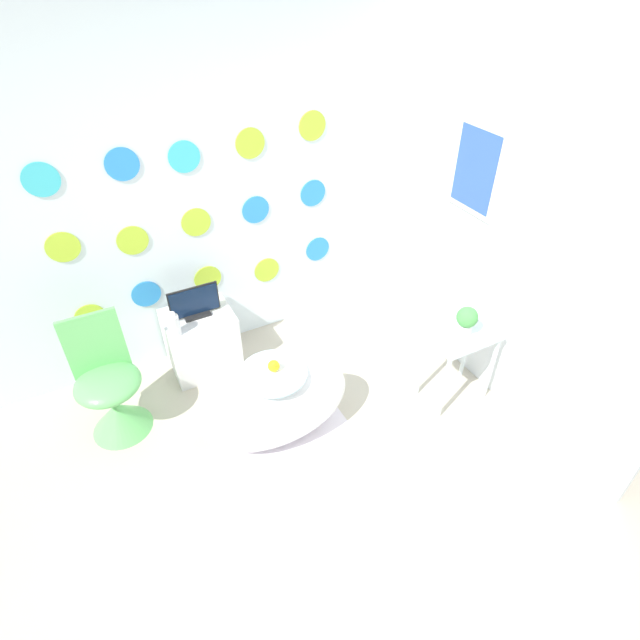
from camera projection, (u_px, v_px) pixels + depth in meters
The scene contains 12 objects.
ground_plane at pixel (342, 557), 2.82m from camera, with size 12.00×12.00×0.00m, color #BCB29E.
wall_back_dotted at pixel (195, 199), 3.53m from camera, with size 4.32×0.05×2.60m.
wall_right at pixel (483, 209), 3.38m from camera, with size 0.06×3.15×2.60m.
rug at pixel (288, 445), 3.43m from camera, with size 0.94×0.97×0.01m.
bathtub at pixel (276, 403), 3.34m from camera, with size 1.04×0.54×0.59m.
rubber_duck at pixel (274, 365), 3.13m from camera, with size 0.08×0.08×0.09m.
chair at pixel (113, 399), 3.39m from camera, with size 0.43×0.43×0.88m.
tv_cabinet at pixel (202, 341), 3.92m from camera, with size 0.51×0.43×0.51m.
tv at pixel (195, 303), 3.70m from camera, with size 0.37×0.12×0.25m.
vase at pixel (174, 325), 3.53m from camera, with size 0.08×0.08×0.19m.
side_table at pixel (460, 348), 3.52m from camera, with size 0.48×0.31×0.59m.
potted_plant_left at pixel (467, 320), 3.37m from camera, with size 0.15×0.15×0.22m.
Camera 1 is at (-0.76, -1.18, 2.79)m, focal length 28.00 mm.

